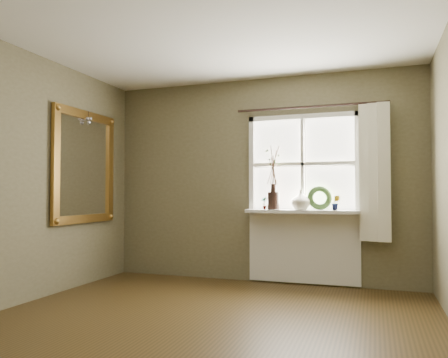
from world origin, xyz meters
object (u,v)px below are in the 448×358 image
cream_vase (301,200)px  wreath (320,201)px  dark_jug (273,201)px  gilt_mirror (85,166)px

cream_vase → wreath: bearing=10.3°
dark_jug → cream_vase: (0.34, 0.00, 0.01)m
wreath → cream_vase: bearing=174.9°
cream_vase → wreath: size_ratio=0.82×
dark_jug → cream_vase: 0.34m
dark_jug → gilt_mirror: 2.36m
dark_jug → wreath: 0.56m
dark_jug → gilt_mirror: bearing=-159.2°
dark_jug → wreath: bearing=4.1°
dark_jug → cream_vase: cream_vase is taller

